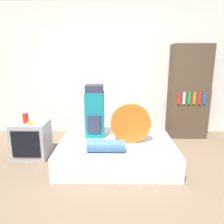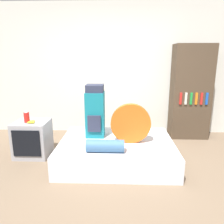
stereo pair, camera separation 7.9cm
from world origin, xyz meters
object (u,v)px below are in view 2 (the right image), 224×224
(sleeping_roll, at_px, (105,146))
(bookshelf, at_px, (190,92))
(canister, at_px, (27,117))
(television, at_px, (33,139))
(tent_bag, at_px, (131,123))
(backpack, at_px, (95,112))

(sleeping_roll, distance_m, bookshelf, 2.24)
(canister, height_order, bookshelf, bookshelf)
(television, distance_m, canister, 0.37)
(tent_bag, xyz_separation_m, sleeping_roll, (-0.35, -0.35, -0.21))
(sleeping_roll, bearing_deg, television, 155.76)
(tent_bag, xyz_separation_m, canister, (-1.61, 0.16, 0.03))
(television, height_order, canister, canister)
(tent_bag, bearing_deg, backpack, 154.12)
(tent_bag, height_order, sleeping_roll, tent_bag)
(backpack, bearing_deg, tent_bag, -25.88)
(backpack, height_order, canister, backpack)
(television, relative_size, bookshelf, 0.32)
(canister, xyz_separation_m, bookshelf, (2.81, 1.03, 0.25))
(backpack, distance_m, bookshelf, 1.99)
(sleeping_roll, relative_size, television, 0.89)
(bookshelf, bearing_deg, backpack, -152.12)
(tent_bag, relative_size, bookshelf, 0.33)
(sleeping_roll, distance_m, television, 1.33)
(television, relative_size, canister, 3.29)
(tent_bag, relative_size, television, 1.03)
(sleeping_roll, xyz_separation_m, television, (-1.21, 0.54, -0.13))
(backpack, bearing_deg, bookshelf, 27.88)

